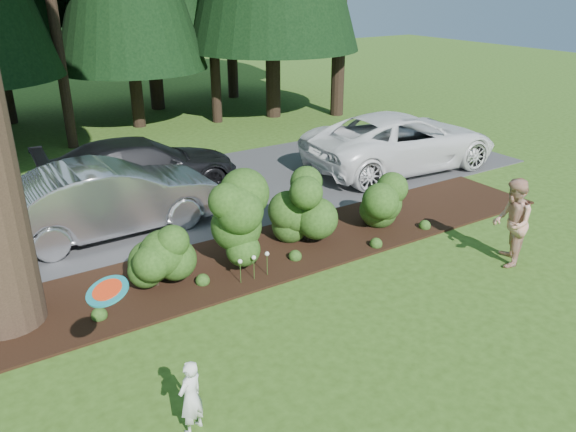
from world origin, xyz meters
The scene contains 11 objects.
ground centered at (0.00, 0.00, 0.00)m, with size 80.00×80.00×0.00m, color #2F4D16.
mulch_bed centered at (0.00, 3.25, 0.03)m, with size 16.00×2.50×0.05m, color black.
driveway centered at (0.00, 7.50, 0.01)m, with size 22.00×6.00×0.03m, color #38383A.
shrub_row centered at (0.77, 3.14, 0.81)m, with size 6.53×1.60×1.61m.
lily_cluster centered at (-0.30, 2.40, 0.50)m, with size 0.69×0.09×0.57m.
car_silver_wagon centered at (-1.93, 6.18, 0.87)m, with size 1.77×5.08×1.68m, color #ADADB2.
car_white_suv centered at (7.06, 6.16, 0.89)m, with size 2.86×6.21×1.73m, color white.
car_dark_suv centered at (-0.50, 8.24, 0.80)m, with size 2.16×5.32×1.55m, color black.
child centered at (-2.94, -0.63, 0.54)m, with size 0.40×0.26×1.09m, color white.
adult centered at (4.52, 0.22, 0.93)m, with size 0.90×0.70×1.86m, color #AD3F17.
frisbee centered at (-3.78, -0.65, 2.40)m, with size 0.48×0.47×0.21m.
Camera 1 is at (-4.97, -6.14, 5.51)m, focal length 35.00 mm.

